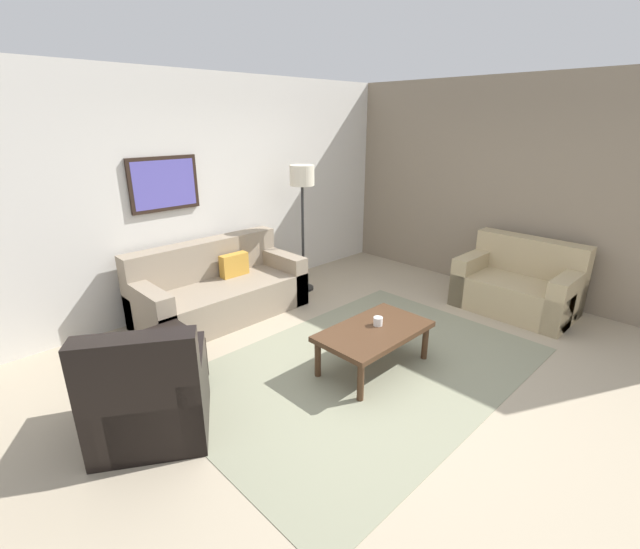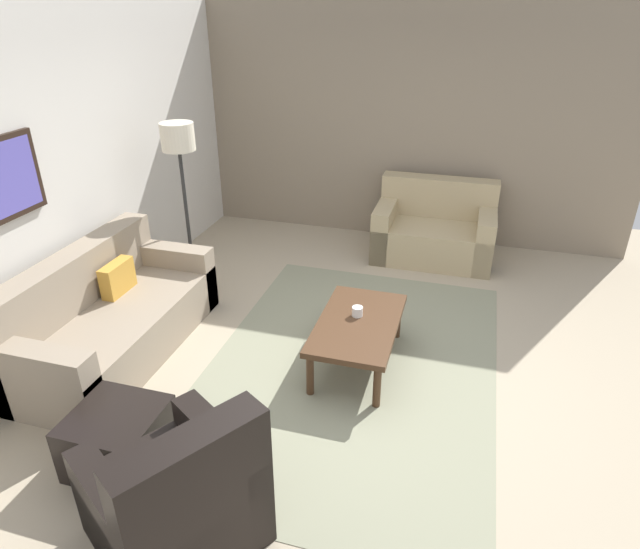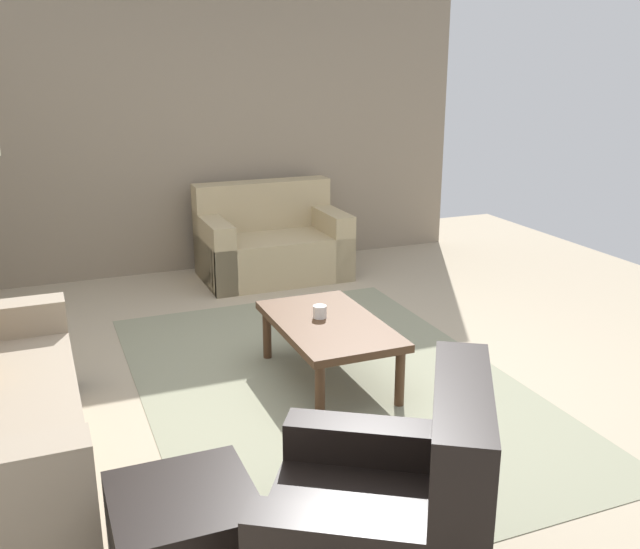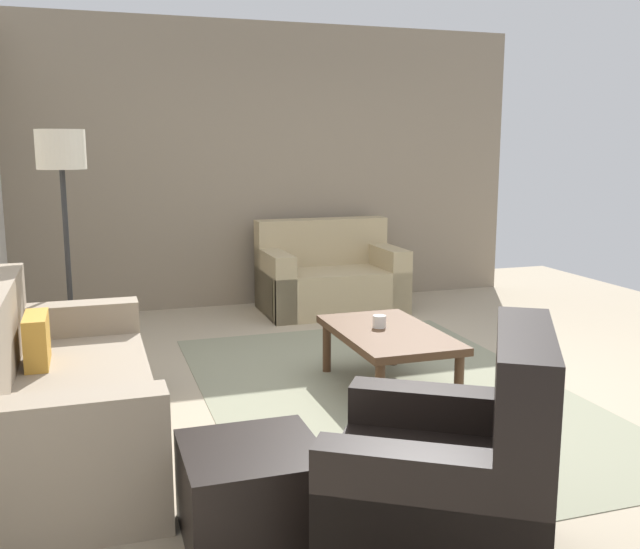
% 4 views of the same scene
% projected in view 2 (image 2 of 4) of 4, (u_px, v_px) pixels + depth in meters
% --- Properties ---
extents(ground_plane, '(8.00, 8.00, 0.00)m').
position_uv_depth(ground_plane, '(351.00, 367.00, 4.56)').
color(ground_plane, tan).
extents(rear_partition, '(6.00, 0.12, 2.80)m').
position_uv_depth(rear_partition, '(53.00, 179.00, 4.56)').
color(rear_partition, silver).
rests_on(rear_partition, ground_plane).
extents(stone_feature_panel, '(0.12, 5.20, 2.80)m').
position_uv_depth(stone_feature_panel, '(412.00, 125.00, 6.49)').
color(stone_feature_panel, gray).
rests_on(stone_feature_panel, ground_plane).
extents(area_rug, '(3.42, 2.33, 0.01)m').
position_uv_depth(area_rug, '(351.00, 367.00, 4.55)').
color(area_rug, gray).
rests_on(area_rug, ground_plane).
extents(couch_main, '(1.99, 0.92, 0.88)m').
position_uv_depth(couch_main, '(105.00, 320.00, 4.67)').
color(couch_main, gray).
rests_on(couch_main, ground_plane).
extents(couch_loveseat, '(0.86, 1.34, 0.88)m').
position_uv_depth(couch_loveseat, '(434.00, 231.00, 6.42)').
color(couch_loveseat, tan).
rests_on(couch_loveseat, ground_plane).
extents(armchair_leather, '(1.10, 1.10, 0.95)m').
position_uv_depth(armchair_leather, '(180.00, 505.00, 2.95)').
color(armchair_leather, black).
rests_on(armchair_leather, ground_plane).
extents(ottoman, '(0.56, 0.56, 0.40)m').
position_uv_depth(ottoman, '(119.00, 438.00, 3.55)').
color(ottoman, black).
rests_on(ottoman, ground_plane).
extents(coffee_table, '(1.10, 0.64, 0.41)m').
position_uv_depth(coffee_table, '(358.00, 327.00, 4.45)').
color(coffee_table, '#472D1C').
rests_on(coffee_table, ground_plane).
extents(cup, '(0.09, 0.09, 0.08)m').
position_uv_depth(cup, '(357.00, 311.00, 4.49)').
color(cup, white).
rests_on(cup, coffee_table).
extents(lamp_standing, '(0.32, 0.32, 1.71)m').
position_uv_depth(lamp_standing, '(180.00, 155.00, 5.23)').
color(lamp_standing, black).
rests_on(lamp_standing, ground_plane).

